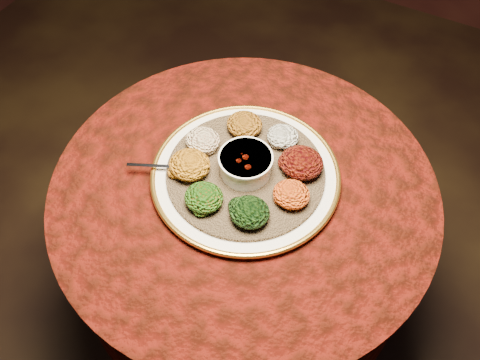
% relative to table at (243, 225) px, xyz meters
% --- Properties ---
extents(table, '(0.96, 0.96, 0.73)m').
position_rel_table_xyz_m(table, '(0.00, 0.00, 0.00)').
color(table, black).
rests_on(table, ground).
extents(platter, '(0.49, 0.49, 0.02)m').
position_rel_table_xyz_m(platter, '(-0.01, 0.02, 0.19)').
color(platter, white).
rests_on(platter, table).
extents(injera, '(0.47, 0.47, 0.01)m').
position_rel_table_xyz_m(injera, '(-0.01, 0.02, 0.20)').
color(injera, brown).
rests_on(injera, platter).
extents(stew_bowl, '(0.13, 0.13, 0.05)m').
position_rel_table_xyz_m(stew_bowl, '(-0.01, 0.02, 0.24)').
color(stew_bowl, white).
rests_on(stew_bowl, injera).
extents(spoon, '(0.14, 0.07, 0.01)m').
position_rel_table_xyz_m(spoon, '(-0.17, -0.05, 0.21)').
color(spoon, silver).
rests_on(spoon, injera).
extents(portion_ayib, '(0.08, 0.08, 0.04)m').
position_rel_table_xyz_m(portion_ayib, '(0.03, 0.15, 0.23)').
color(portion_ayib, beige).
rests_on(portion_ayib, injera).
extents(portion_kitfo, '(0.11, 0.10, 0.05)m').
position_rel_table_xyz_m(portion_kitfo, '(0.11, 0.09, 0.23)').
color(portion_kitfo, black).
rests_on(portion_kitfo, injera).
extents(portion_tikil, '(0.09, 0.08, 0.04)m').
position_rel_table_xyz_m(portion_tikil, '(0.12, 0.00, 0.23)').
color(portion_tikil, '#AC6C0E').
rests_on(portion_tikil, injera).
extents(portion_gomen, '(0.09, 0.09, 0.05)m').
position_rel_table_xyz_m(portion_gomen, '(0.06, -0.09, 0.23)').
color(portion_gomen, black).
rests_on(portion_gomen, injera).
extents(portion_mixveg, '(0.09, 0.09, 0.04)m').
position_rel_table_xyz_m(portion_mixveg, '(-0.05, -0.10, 0.23)').
color(portion_mixveg, '#982A09').
rests_on(portion_mixveg, injera).
extents(portion_kik, '(0.10, 0.10, 0.05)m').
position_rel_table_xyz_m(portion_kik, '(-0.13, -0.04, 0.23)').
color(portion_kik, '#BD6D10').
rests_on(portion_kik, injera).
extents(portion_timatim, '(0.09, 0.08, 0.04)m').
position_rel_table_xyz_m(portion_timatim, '(-0.14, 0.05, 0.23)').
color(portion_timatim, maroon).
rests_on(portion_timatim, injera).
extents(portion_shiro, '(0.09, 0.09, 0.04)m').
position_rel_table_xyz_m(portion_shiro, '(-0.07, 0.14, 0.23)').
color(portion_shiro, '#8A4910').
rests_on(portion_shiro, injera).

